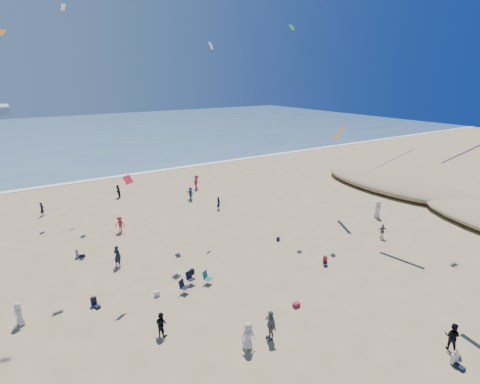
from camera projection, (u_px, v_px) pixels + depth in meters
ground at (291, 374)px, 19.59m from camera, size 220.00×220.00×0.00m
ocean at (48, 136)px, 95.52m from camera, size 220.00×100.00×0.06m
surf_line at (93, 180)px, 55.55m from camera, size 220.00×1.20×0.08m
standing_flyers at (233, 236)px, 34.11m from camera, size 34.82×40.76×1.94m
seated_group at (253, 306)px, 24.63m from camera, size 18.31×28.54×0.84m
chair_cluster at (194, 281)px, 27.45m from camera, size 2.82×1.58×1.00m
white_tote at (157, 294)px, 26.41m from camera, size 0.35×0.20×0.40m
black_backpack at (192, 271)px, 29.42m from camera, size 0.30×0.22×0.38m
cooler at (296, 305)px, 25.20m from camera, size 0.45×0.30×0.30m
navy_bag at (278, 239)px, 35.26m from camera, size 0.28×0.18×0.34m
kites_aloft at (274, 70)px, 31.45m from camera, size 45.83×43.48×28.61m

